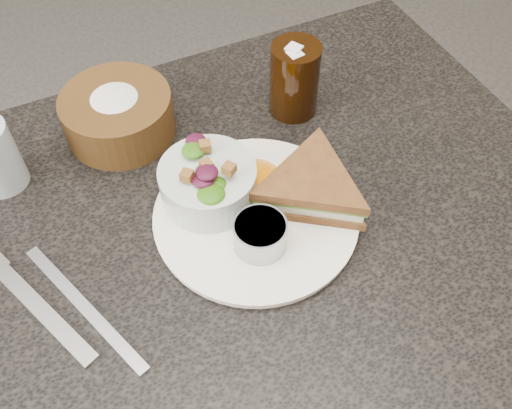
{
  "coord_description": "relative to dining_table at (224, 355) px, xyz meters",
  "views": [
    {
      "loc": [
        -0.12,
        -0.39,
        1.35
      ],
      "look_at": [
        0.06,
        0.0,
        0.78
      ],
      "focal_mm": 40.0,
      "sensor_mm": 36.0,
      "label": 1
    }
  ],
  "objects": [
    {
      "name": "dining_table",
      "position": [
        0.0,
        0.0,
        0.0
      ],
      "size": [
        1.0,
        0.7,
        0.75
      ],
      "primitive_type": "cube",
      "color": "black",
      "rests_on": "floor"
    },
    {
      "name": "dinner_plate",
      "position": [
        0.06,
        0.0,
        0.38
      ],
      "size": [
        0.26,
        0.26,
        0.01
      ],
      "primitive_type": "cylinder",
      "color": "white",
      "rests_on": "dining_table"
    },
    {
      "name": "sandwich",
      "position": [
        0.14,
        -0.01,
        0.41
      ],
      "size": [
        0.24,
        0.24,
        0.05
      ],
      "primitive_type": null,
      "rotation": [
        0.0,
        0.0,
        -0.61
      ],
      "color": "brown",
      "rests_on": "dinner_plate"
    },
    {
      "name": "salad_bowl",
      "position": [
        0.02,
        0.05,
        0.42
      ],
      "size": [
        0.14,
        0.14,
        0.07
      ],
      "primitive_type": null,
      "rotation": [
        0.0,
        0.0,
        -0.16
      ],
      "color": "#B0BCB7",
      "rests_on": "dinner_plate"
    },
    {
      "name": "dressing_ramekin",
      "position": [
        0.05,
        -0.04,
        0.41
      ],
      "size": [
        0.08,
        0.08,
        0.04
      ],
      "primitive_type": "cylinder",
      "rotation": [
        0.0,
        0.0,
        0.23
      ],
      "color": "#90979F",
      "rests_on": "dinner_plate"
    },
    {
      "name": "orange_wedge",
      "position": [
        0.09,
        0.05,
        0.4
      ],
      "size": [
        0.1,
        0.1,
        0.03
      ],
      "primitive_type": "cone",
      "rotation": [
        0.0,
        0.0,
        0.94
      ],
      "color": "orange",
      "rests_on": "dinner_plate"
    },
    {
      "name": "fork",
      "position": [
        -0.22,
        -0.01,
        0.38
      ],
      "size": [
        0.09,
        0.19,
        0.01
      ],
      "primitive_type": "cube",
      "rotation": [
        0.0,
        0.0,
        0.4
      ],
      "color": "#A1A1A1",
      "rests_on": "dining_table"
    },
    {
      "name": "knife",
      "position": [
        -0.17,
        -0.03,
        0.38
      ],
      "size": [
        0.09,
        0.21,
        0.0
      ],
      "primitive_type": "cube",
      "rotation": [
        0.0,
        0.0,
        0.35
      ],
      "color": "#A1A6B1",
      "rests_on": "dining_table"
    },
    {
      "name": "bread_basket",
      "position": [
        -0.05,
        0.23,
        0.42
      ],
      "size": [
        0.16,
        0.16,
        0.09
      ],
      "primitive_type": null,
      "rotation": [
        0.0,
        0.0,
        -0.05
      ],
      "color": "#4C3314",
      "rests_on": "dining_table"
    },
    {
      "name": "cola_glass",
      "position": [
        0.2,
        0.17,
        0.44
      ],
      "size": [
        0.07,
        0.07,
        0.12
      ],
      "primitive_type": null,
      "rotation": [
        0.0,
        0.0,
        -0.03
      ],
      "color": "black",
      "rests_on": "dining_table"
    }
  ]
}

